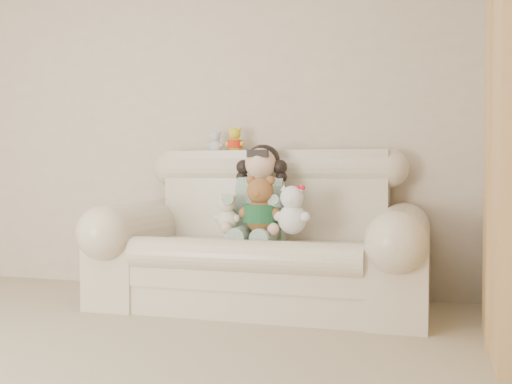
% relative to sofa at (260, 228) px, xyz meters
% --- Properties ---
extents(wall_back, '(4.50, 0.00, 4.50)m').
position_rel_sofa_xyz_m(wall_back, '(-0.85, 0.50, 0.78)').
color(wall_back, '#BEAD97').
rests_on(wall_back, ground).
extents(sofa, '(2.10, 0.95, 1.03)m').
position_rel_sofa_xyz_m(sofa, '(0.00, 0.00, 0.00)').
color(sofa, '#F5E9C6').
rests_on(sofa, floor).
extents(door_panel, '(0.06, 0.90, 2.10)m').
position_rel_sofa_xyz_m(door_panel, '(1.37, -0.60, 0.54)').
color(door_panel, tan).
rests_on(door_panel, floor).
extents(seated_child, '(0.42, 0.50, 0.65)m').
position_rel_sofa_xyz_m(seated_child, '(-0.02, 0.08, 0.23)').
color(seated_child, '#357555').
rests_on(seated_child, sofa).
extents(brown_teddy, '(0.30, 0.25, 0.42)m').
position_rel_sofa_xyz_m(brown_teddy, '(0.04, -0.13, 0.19)').
color(brown_teddy, brown).
rests_on(brown_teddy, sofa).
extents(white_cat, '(0.28, 0.25, 0.36)m').
position_rel_sofa_xyz_m(white_cat, '(0.24, -0.14, 0.16)').
color(white_cat, white).
rests_on(white_cat, sofa).
extents(cream_teddy, '(0.20, 0.17, 0.28)m').
position_rel_sofa_xyz_m(cream_teddy, '(-0.18, -0.11, 0.13)').
color(cream_teddy, silver).
rests_on(cream_teddy, sofa).
extents(yellow_mini_bear, '(0.16, 0.14, 0.21)m').
position_rel_sofa_xyz_m(yellow_mini_bear, '(-0.28, 0.34, 0.60)').
color(yellow_mini_bear, yellow).
rests_on(yellow_mini_bear, sofa).
extents(grey_mini_plush, '(0.14, 0.12, 0.19)m').
position_rel_sofa_xyz_m(grey_mini_plush, '(-0.44, 0.35, 0.59)').
color(grey_mini_plush, silver).
rests_on(grey_mini_plush, sofa).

